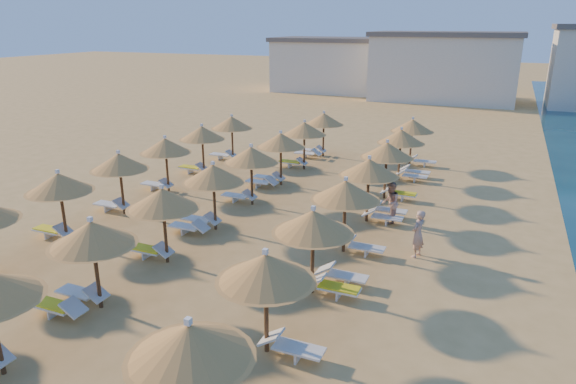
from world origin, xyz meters
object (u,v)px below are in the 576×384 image
at_px(beachgoer_b, 390,203).
at_px(beachgoer_a, 418,234).
at_px(parasol_row_east, 331,206).
at_px(parasol_row_west, 190,186).

xyz_separation_m(beachgoer_b, beachgoer_a, (1.66, -2.95, -0.01)).
bearing_deg(beachgoer_a, parasol_row_east, -32.38).
bearing_deg(parasol_row_east, parasol_row_west, 180.00).
height_order(parasol_row_east, parasol_row_west, same).
xyz_separation_m(parasol_row_west, beachgoer_b, (6.48, 5.26, -1.46)).
bearing_deg(parasol_row_east, beachgoer_a, 41.65).
height_order(beachgoer_b, beachgoer_a, beachgoer_b).
relative_size(beachgoer_b, beachgoer_a, 1.01).
xyz_separation_m(parasol_row_west, beachgoer_a, (8.14, 2.31, -1.47)).
distance_m(beachgoer_b, beachgoer_a, 3.38).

